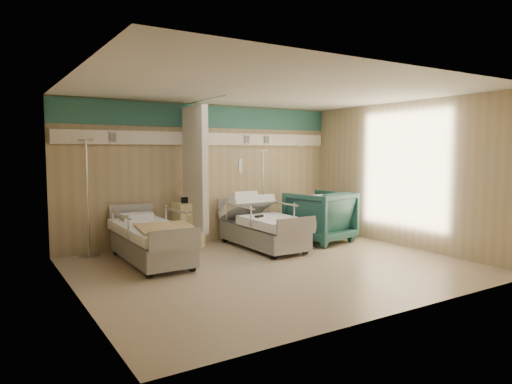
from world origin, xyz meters
TOP-DOWN VIEW (x-y plane):
  - ground at (0.00, 0.00)m, footprint 6.00×5.00m
  - room_walls at (-0.03, 0.25)m, footprint 6.04×5.04m
  - bed_right at (0.60, 1.30)m, footprint 1.00×2.16m
  - bed_left at (-1.60, 1.30)m, footprint 1.00×2.16m
  - bedside_cabinet at (-0.55, 2.20)m, footprint 0.50×0.48m
  - visitor_armchair at (1.90, 1.17)m, footprint 1.32×1.34m
  - waffle_blanket at (1.91, 1.15)m, footprint 0.74×0.67m
  - iv_stand_right at (1.10, 2.08)m, footprint 0.33×0.33m
  - iv_stand_left at (-2.39, 2.28)m, footprint 0.37×0.37m
  - call_remote at (0.40, 1.12)m, footprint 0.20×0.15m
  - tan_blanket at (-1.52, 0.84)m, footprint 0.98×1.17m
  - toiletry_bag at (-0.56, 2.24)m, footprint 0.25×0.20m
  - white_cup at (-0.60, 2.31)m, footprint 0.09×0.09m

SIDE VIEW (x-z plane):
  - ground at x=0.00m, z-range 0.00..0.00m
  - bed_right at x=0.60m, z-range 0.00..0.63m
  - bed_left at x=-1.60m, z-range 0.00..0.63m
  - iv_stand_right at x=1.10m, z-range -0.55..1.32m
  - iv_stand_left at x=-2.39m, z-range -0.61..1.45m
  - bedside_cabinet at x=-0.55m, z-range 0.00..0.85m
  - visitor_armchair at x=1.90m, z-range 0.00..1.05m
  - tan_blanket at x=-1.52m, z-range 0.63..0.67m
  - call_remote at x=0.40m, z-range 0.63..0.67m
  - toiletry_bag at x=-0.56m, z-range 0.85..0.97m
  - white_cup at x=-0.60m, z-range 0.85..0.97m
  - waffle_blanket at x=1.91m, z-range 1.05..1.12m
  - room_walls at x=-0.03m, z-range 0.45..3.27m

